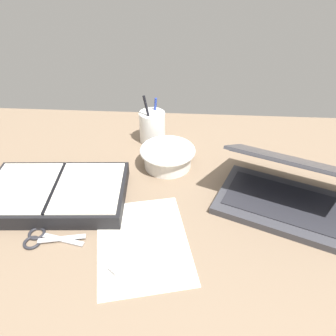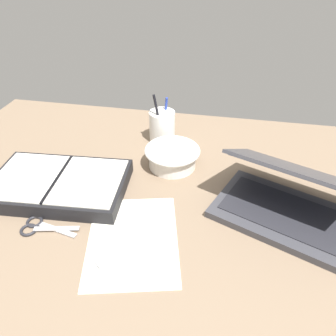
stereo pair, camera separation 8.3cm
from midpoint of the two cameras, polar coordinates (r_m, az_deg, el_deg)
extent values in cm
cube|color=#75604C|center=(85.51, 0.05, -5.85)|extent=(140.00, 100.00, 2.00)
cube|color=#38383D|center=(85.07, 22.02, -7.65)|extent=(36.74, 30.67, 1.80)
cube|color=#232328|center=(84.42, 22.17, -7.14)|extent=(31.10, 24.00, 0.24)
cube|color=#38383D|center=(83.61, 24.44, -0.46)|extent=(36.01, 28.89, 10.07)
cube|color=navy|center=(83.37, 24.34, -0.73)|extent=(32.92, 26.07, 8.71)
cylinder|color=silver|center=(95.00, 3.26, 1.64)|extent=(13.61, 13.61, 5.27)
torus|color=silver|center=(93.55, 3.32, 2.98)|extent=(16.01, 16.01, 1.28)
cylinder|color=white|center=(106.29, 1.23, 7.19)|extent=(8.26, 8.26, 10.11)
cylinder|color=black|center=(102.72, 0.71, 8.49)|extent=(3.78, 1.63, 15.50)
cylinder|color=#233899|center=(106.96, 1.76, 8.90)|extent=(1.93, 1.10, 13.18)
cube|color=black|center=(89.51, -15.93, -2.88)|extent=(36.37, 24.59, 3.81)
cube|color=silver|center=(91.71, -21.02, -1.40)|extent=(17.56, 21.23, 0.30)
cube|color=silver|center=(85.56, -10.90, -2.29)|extent=(17.56, 21.23, 0.30)
cube|color=black|center=(88.20, -16.16, -1.76)|extent=(2.22, 20.14, 0.30)
cube|color=#B7B7BC|center=(79.11, -15.99, -10.24)|extent=(10.40, 3.35, 0.30)
cube|color=#B7B7BC|center=(79.32, -15.95, -10.39)|extent=(10.41, 3.32, 0.30)
torus|color=#232328|center=(81.22, -20.44, -10.20)|extent=(3.90, 3.90, 0.70)
torus|color=#232328|center=(82.79, -19.58, -8.93)|extent=(3.90, 3.90, 0.70)
cube|color=silver|center=(74.80, -2.91, -12.39)|extent=(25.59, 30.72, 0.16)
cube|color=#99999E|center=(71.13, -6.75, -15.53)|extent=(5.35, 5.91, 1.00)
cube|color=silver|center=(72.33, -4.33, -14.17)|extent=(1.69, 1.69, 0.60)
camera|label=1|loc=(0.04, -87.14, 2.05)|focal=35.00mm
camera|label=2|loc=(0.04, 92.86, -2.05)|focal=35.00mm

